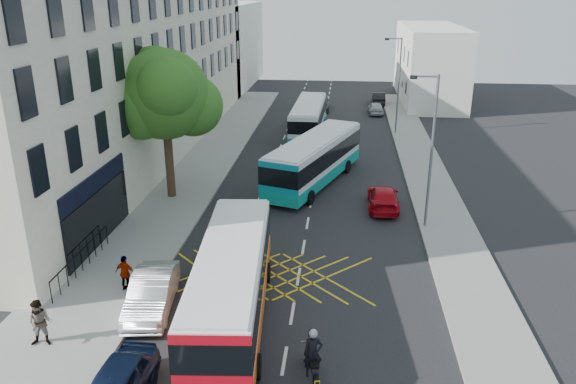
% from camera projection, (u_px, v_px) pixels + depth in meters
% --- Properties ---
extents(ground, '(120.00, 120.00, 0.00)m').
position_uv_depth(ground, '(284.00, 361.00, 19.49)').
color(ground, black).
rests_on(ground, ground).
extents(pavement_left, '(5.00, 70.00, 0.15)m').
position_uv_depth(pavement_left, '(172.00, 197.00, 34.24)').
color(pavement_left, gray).
rests_on(pavement_left, ground).
extents(pavement_right, '(3.00, 70.00, 0.15)m').
position_uv_depth(pavement_right, '(439.00, 206.00, 32.75)').
color(pavement_right, gray).
rests_on(pavement_right, ground).
extents(terrace_main, '(8.30, 45.00, 13.50)m').
position_uv_depth(terrace_main, '(130.00, 64.00, 41.27)').
color(terrace_main, beige).
rests_on(terrace_main, ground).
extents(terrace_far, '(8.00, 20.00, 10.00)m').
position_uv_depth(terrace_far, '(220.00, 45.00, 70.33)').
color(terrace_far, silver).
rests_on(terrace_far, ground).
extents(building_right, '(6.00, 18.00, 8.00)m').
position_uv_depth(building_right, '(429.00, 63.00, 61.81)').
color(building_right, silver).
rests_on(building_right, ground).
extents(street_tree, '(6.30, 5.70, 8.80)m').
position_uv_depth(street_tree, '(164.00, 95.00, 32.04)').
color(street_tree, '#382619').
rests_on(street_tree, pavement_left).
extents(lamp_near, '(1.45, 0.15, 8.00)m').
position_uv_depth(lamp_near, '(430.00, 145.00, 28.48)').
color(lamp_near, slate).
rests_on(lamp_near, pavement_right).
extents(lamp_far, '(1.45, 0.15, 8.00)m').
position_uv_depth(lamp_far, '(398.00, 81.00, 47.13)').
color(lamp_far, slate).
rests_on(lamp_far, pavement_right).
extents(railings, '(0.08, 5.60, 1.14)m').
position_uv_depth(railings, '(82.00, 259.00, 25.09)').
color(railings, black).
rests_on(railings, pavement_left).
extents(bus_near, '(3.31, 10.75, 2.98)m').
position_uv_depth(bus_near, '(232.00, 283.00, 21.45)').
color(bus_near, silver).
rests_on(bus_near, ground).
extents(bus_mid, '(5.96, 11.07, 3.05)m').
position_uv_depth(bus_mid, '(314.00, 160.00, 36.23)').
color(bus_mid, silver).
rests_on(bus_mid, ground).
extents(bus_far, '(2.73, 10.21, 2.85)m').
position_uv_depth(bus_far, '(308.00, 118.00, 47.75)').
color(bus_far, silver).
rests_on(bus_far, ground).
extents(motorbike, '(0.79, 2.13, 1.92)m').
position_uv_depth(motorbike, '(313.00, 356.00, 18.31)').
color(motorbike, black).
rests_on(motorbike, ground).
extents(parked_car_silver, '(2.12, 4.65, 1.48)m').
position_uv_depth(parked_car_silver, '(152.00, 293.00, 22.32)').
color(parked_car_silver, '#B6BABF').
rests_on(parked_car_silver, ground).
extents(red_hatchback, '(1.82, 4.36, 1.26)m').
position_uv_depth(red_hatchback, '(383.00, 197.00, 32.57)').
color(red_hatchback, '#B20713').
rests_on(red_hatchback, ground).
extents(distant_car_grey, '(2.71, 5.45, 1.48)m').
position_uv_depth(distant_car_grey, '(317.00, 103.00, 57.90)').
color(distant_car_grey, '#44484C').
rests_on(distant_car_grey, ground).
extents(distant_car_silver, '(1.56, 3.57, 1.20)m').
position_uv_depth(distant_car_silver, '(376.00, 108.00, 56.04)').
color(distant_car_silver, '#AFB2B7').
rests_on(distant_car_silver, ground).
extents(distant_car_dark, '(1.39, 3.87, 1.27)m').
position_uv_depth(distant_car_dark, '(378.00, 98.00, 60.70)').
color(distant_car_dark, black).
rests_on(distant_car_dark, ground).
extents(pedestrian_near, '(0.95, 0.79, 1.78)m').
position_uv_depth(pedestrian_near, '(40.00, 323.00, 19.82)').
color(pedestrian_near, gray).
rests_on(pedestrian_near, pavement_left).
extents(pedestrian_far, '(0.98, 0.55, 1.57)m').
position_uv_depth(pedestrian_far, '(125.00, 273.00, 23.45)').
color(pedestrian_far, gray).
rests_on(pedestrian_far, pavement_left).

